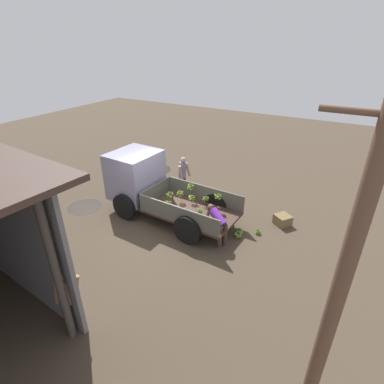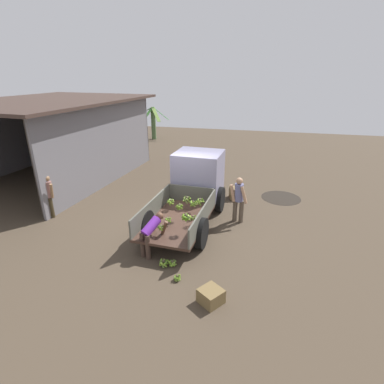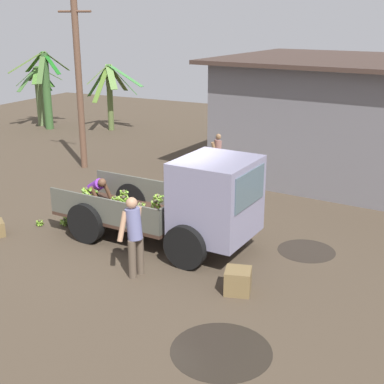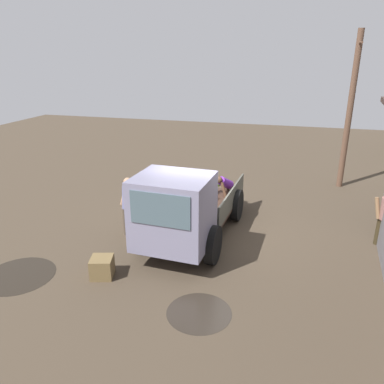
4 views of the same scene
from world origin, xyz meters
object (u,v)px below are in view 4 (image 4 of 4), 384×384
cargo_truck (181,211)px  person_worker_loading (226,188)px  wooden_crate_0 (180,183)px  utility_pole (350,111)px  banana_bunch_on_ground_1 (206,198)px  banana_bunch_on_ground_0 (201,193)px  wooden_crate_1 (102,267)px  banana_bunch_on_ground_2 (213,198)px  person_foreground_visitor (128,204)px

cargo_truck → person_worker_loading: (-3.07, 0.53, -0.40)m
cargo_truck → wooden_crate_0: cargo_truck is taller
utility_pole → person_worker_loading: size_ratio=4.72×
cargo_truck → banana_bunch_on_ground_1: cargo_truck is taller
person_worker_loading → banana_bunch_on_ground_1: size_ratio=4.79×
cargo_truck → wooden_crate_0: bearing=-159.4°
person_worker_loading → banana_bunch_on_ground_0: 1.54m
cargo_truck → wooden_crate_0: (-4.58, -1.44, -0.93)m
wooden_crate_0 → wooden_crate_1: bearing=0.8°
banana_bunch_on_ground_2 → wooden_crate_0: wooden_crate_0 is taller
cargo_truck → banana_bunch_on_ground_0: bearing=-169.8°
person_worker_loading → wooden_crate_0: 2.54m
person_worker_loading → banana_bunch_on_ground_2: bearing=-108.1°
utility_pole → banana_bunch_on_ground_0: 5.94m
utility_pole → banana_bunch_on_ground_0: size_ratio=27.26×
person_foreground_visitor → banana_bunch_on_ground_2: 3.53m
utility_pole → wooden_crate_1: 10.01m
person_foreground_visitor → person_worker_loading: 3.33m
utility_pole → wooden_crate_0: (1.78, -5.69, -2.61)m
person_worker_loading → wooden_crate_1: size_ratio=2.44×
cargo_truck → wooden_crate_1: bearing=-38.2°
banana_bunch_on_ground_1 → banana_bunch_on_ground_2: bearing=104.8°
cargo_truck → utility_pole: utility_pole is taller
wooden_crate_0 → wooden_crate_1: size_ratio=1.00×
cargo_truck → wooden_crate_0: 4.89m
cargo_truck → utility_pole: size_ratio=0.87×
wooden_crate_0 → utility_pole: bearing=107.3°
cargo_truck → wooden_crate_1: cargo_truck is taller
cargo_truck → person_worker_loading: 3.14m
banana_bunch_on_ground_2 → banana_bunch_on_ground_1: bearing=-75.2°
wooden_crate_1 → banana_bunch_on_ground_2: bearing=165.0°
cargo_truck → utility_pole: bearing=149.4°
utility_pole → person_worker_loading: utility_pole is taller
banana_bunch_on_ground_2 → wooden_crate_0: size_ratio=0.52×
person_foreground_visitor → wooden_crate_1: size_ratio=3.43×
person_foreground_visitor → person_worker_loading: person_foreground_visitor is taller
banana_bunch_on_ground_0 → banana_bunch_on_ground_2: size_ratio=0.81×
cargo_truck → person_foreground_visitor: (-0.54, -1.63, -0.20)m
utility_pole → person_foreground_visitor: (5.82, -5.89, -1.88)m
utility_pole → wooden_crate_1: utility_pole is taller
person_foreground_visitor → utility_pole: bearing=-34.7°
banana_bunch_on_ground_2 → wooden_crate_1: size_ratio=0.52×
person_worker_loading → banana_bunch_on_ground_0: size_ratio=5.77×
cargo_truck → person_worker_loading: cargo_truck is taller
cargo_truck → banana_bunch_on_ground_1: 3.65m
banana_bunch_on_ground_2 → wooden_crate_1: bearing=-15.0°
cargo_truck → banana_bunch_on_ground_1: bearing=-173.4°
person_foreground_visitor → wooden_crate_0: size_ratio=3.41×
wooden_crate_1 → person_foreground_visitor: bearing=-172.3°
person_worker_loading → wooden_crate_0: person_worker_loading is taller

